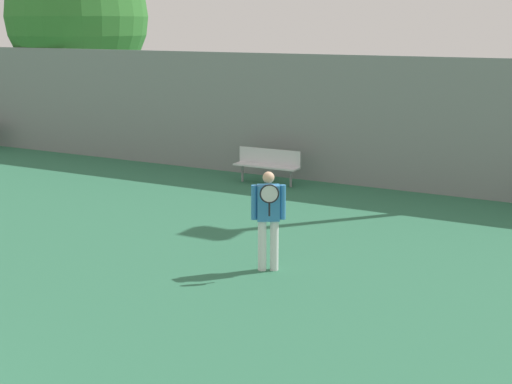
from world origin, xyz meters
TOP-DOWN VIEW (x-y plane):
  - tennis_player at (1.75, 7.19)m, footprint 0.53×0.51m
  - bench_courtside_far at (-1.26, 13.01)m, footprint 1.73×0.40m
  - back_fence at (0.00, 13.89)m, footprint 35.23×0.06m
  - tree_green_broad at (-9.99, 16.00)m, footprint 4.71×4.71m

SIDE VIEW (x-z plane):
  - bench_courtside_far at x=-1.26m, z-range 0.11..1.00m
  - tennis_player at x=1.75m, z-range 0.11..1.78m
  - back_fence at x=0.00m, z-range 0.00..3.25m
  - tree_green_broad at x=-9.99m, z-range 0.91..7.48m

